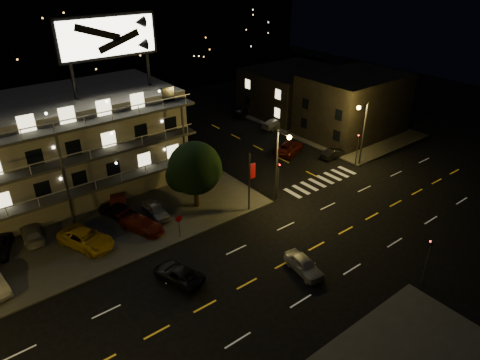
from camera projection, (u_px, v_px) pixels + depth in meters
ground at (266, 273)px, 35.01m from camera, size 140.00×140.00×0.00m
curb_nw at (21, 224)px, 41.30m from camera, size 44.00×24.00×0.15m
curb_ne at (328, 125)px, 65.18m from camera, size 16.00×24.00×0.15m
motel at (41, 151)px, 43.73m from camera, size 28.00×13.80×18.10m
side_bldg_front at (353, 105)px, 60.43m from camera, size 14.06×10.00×8.50m
side_bldg_back at (293, 91)px, 69.14m from camera, size 14.06×12.00×7.00m
streetlight_nc at (279, 159)px, 42.82m from camera, size 0.44×1.92×8.00m
streetlight_ne at (362, 128)px, 50.48m from camera, size 1.92×0.44×8.00m
signal_nw at (278, 177)px, 44.61m from camera, size 0.20×0.27×4.60m
signal_sw at (428, 257)px, 32.77m from camera, size 0.20×0.27×4.60m
signal_ne at (358, 146)px, 51.66m from camera, size 0.27×0.20×4.60m
banner_north at (250, 181)px, 42.01m from camera, size 0.83×0.16×6.40m
stop_sign at (179, 223)px, 38.55m from camera, size 0.91×0.11×2.61m
tree at (194, 170)px, 42.15m from camera, size 5.57×5.36×7.01m
lot_car_2 at (86, 239)px, 37.78m from camera, size 4.33×5.89×1.49m
lot_car_3 at (142, 224)px, 39.94m from camera, size 3.41×5.02×1.35m
lot_car_4 at (156, 210)px, 42.10m from camera, size 1.67×3.95×1.33m
lot_car_7 at (32, 233)px, 38.69m from camera, size 2.00×4.33×1.23m
lot_car_8 at (117, 210)px, 42.06m from camera, size 2.92×4.50×1.43m
lot_car_9 at (118, 201)px, 43.69m from camera, size 3.02×4.40×1.37m
side_car_0 at (334, 153)px, 54.53m from camera, size 3.75×1.37×1.23m
side_car_1 at (289, 148)px, 55.86m from camera, size 5.72×4.18×1.44m
side_car_2 at (276, 123)px, 63.91m from camera, size 4.86×2.19×1.38m
side_car_3 at (243, 111)px, 68.62m from camera, size 4.79×3.49×1.52m
road_car_east at (304, 265)px, 34.94m from camera, size 2.11×4.13×1.35m
road_car_west at (178, 274)px, 34.03m from camera, size 3.24×4.85×1.24m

